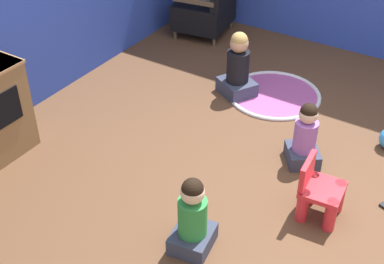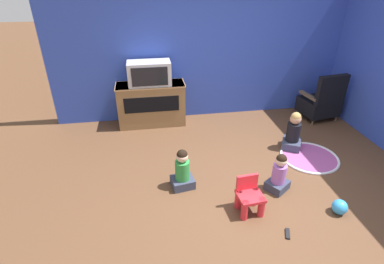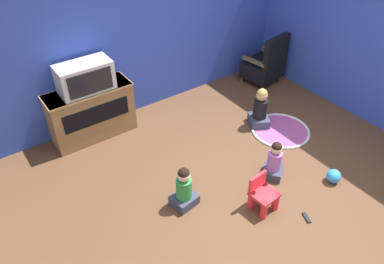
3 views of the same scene
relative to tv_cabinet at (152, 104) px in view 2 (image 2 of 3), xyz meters
name	(u,v)px [view 2 (image 2 of 3)]	position (x,y,z in m)	size (l,w,h in m)	color
ground_plane	(257,190)	(1.27, -2.14, -0.40)	(30.00, 30.00, 0.00)	brown
wall_back	(203,48)	(1.00, 0.30, 0.90)	(5.46, 0.12, 2.59)	#2D47B2
tv_cabinet	(152,104)	(0.00, 0.00, 0.00)	(1.21, 0.45, 0.77)	brown
television	(149,73)	(0.00, -0.02, 0.58)	(0.73, 0.39, 0.40)	#B7B7BC
black_armchair	(321,102)	(3.15, -0.30, -0.05)	(0.70, 0.66, 0.92)	brown
yellow_kid_chair	(249,198)	(1.03, -2.47, -0.21)	(0.32, 0.30, 0.44)	red
play_mat	(309,157)	(2.32, -1.54, -0.39)	(0.88, 0.88, 0.04)	#A54C8C
child_watching_left	(293,133)	(2.17, -1.22, -0.13)	(0.40, 0.42, 0.63)	#33384C
child_watching_center	(182,171)	(0.31, -1.90, -0.15)	(0.33, 0.30, 0.57)	#33384C
child_watching_right	(279,175)	(1.53, -2.15, -0.17)	(0.36, 0.35, 0.54)	#33384C
toy_ball	(340,207)	(2.08, -2.69, -0.31)	(0.18, 0.18, 0.18)	#3399E5
remote_control	(288,234)	(1.34, -2.90, -0.39)	(0.10, 0.16, 0.02)	black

